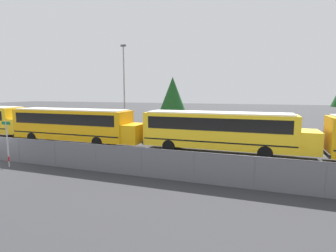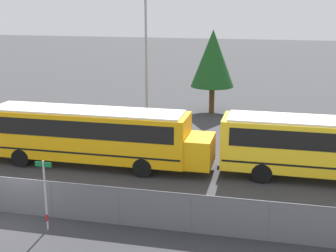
# 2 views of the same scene
# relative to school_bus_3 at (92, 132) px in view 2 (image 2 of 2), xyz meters

# --- Properties ---
(ground_plane) EXTENTS (200.00, 200.00, 0.00)m
(ground_plane) POSITION_rel_school_bus_3_xyz_m (-0.72, -6.68, -1.94)
(ground_plane) COLOR #38383A
(fence) EXTENTS (106.90, 0.07, 1.69)m
(fence) POSITION_rel_school_bus_3_xyz_m (-0.72, -6.68, -1.08)
(fence) COLOR #9EA0A5
(fence) RESTS_ON ground_plane
(school_bus_3) EXTENTS (13.02, 2.62, 3.25)m
(school_bus_3) POSITION_rel_school_bus_3_xyz_m (0.00, 0.00, 0.00)
(school_bus_3) COLOR orange
(school_bus_3) RESTS_ON ground_plane
(street_sign) EXTENTS (0.70, 0.09, 3.00)m
(street_sign) POSITION_rel_school_bus_3_xyz_m (1.15, -7.78, -0.35)
(street_sign) COLOR #B7B7BC
(street_sign) RESTS_ON ground_plane
(light_pole) EXTENTS (0.60, 0.24, 10.21)m
(light_pole) POSITION_rel_school_bus_3_xyz_m (1.06, 7.70, 3.56)
(light_pole) COLOR gray
(light_pole) RESTS_ON ground_plane
(tree_2) EXTENTS (3.58, 3.58, 6.88)m
(tree_2) POSITION_rel_school_bus_3_xyz_m (4.79, 14.51, 2.58)
(tree_2) COLOR #51381E
(tree_2) RESTS_ON ground_plane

